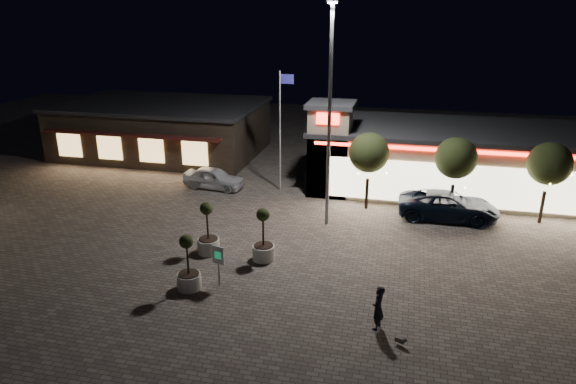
% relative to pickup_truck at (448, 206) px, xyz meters
% --- Properties ---
extents(ground, '(90.00, 90.00, 0.00)m').
position_rel_pickup_truck_xyz_m(ground, '(-8.82, -10.48, -0.80)').
color(ground, '#6C6258').
rests_on(ground, ground).
extents(retail_building, '(20.40, 8.40, 6.10)m').
position_rel_pickup_truck_xyz_m(retail_building, '(0.69, 5.34, 1.41)').
color(retail_building, tan).
rests_on(retail_building, ground).
extents(restaurant_building, '(16.40, 11.00, 4.30)m').
position_rel_pickup_truck_xyz_m(restaurant_building, '(-22.82, 9.50, 1.36)').
color(restaurant_building, '#382D23').
rests_on(restaurant_building, ground).
extents(floodlight_pole, '(0.60, 0.40, 12.38)m').
position_rel_pickup_truck_xyz_m(floodlight_pole, '(-6.82, -2.48, 6.22)').
color(floodlight_pole, gray).
rests_on(floodlight_pole, ground).
extents(flagpole, '(0.95, 0.10, 8.00)m').
position_rel_pickup_truck_xyz_m(flagpole, '(-10.72, 2.52, 3.94)').
color(flagpole, white).
rests_on(flagpole, ground).
extents(string_tree_a, '(2.42, 2.42, 4.79)m').
position_rel_pickup_truck_xyz_m(string_tree_a, '(-4.82, 0.52, 2.76)').
color(string_tree_a, '#332319').
rests_on(string_tree_a, ground).
extents(string_tree_b, '(2.42, 2.42, 4.79)m').
position_rel_pickup_truck_xyz_m(string_tree_b, '(0.18, 0.52, 2.76)').
color(string_tree_b, '#332319').
rests_on(string_tree_b, ground).
extents(string_tree_c, '(2.42, 2.42, 4.79)m').
position_rel_pickup_truck_xyz_m(string_tree_c, '(5.18, 0.52, 2.76)').
color(string_tree_c, '#332319').
rests_on(string_tree_c, ground).
extents(pickup_truck, '(5.78, 2.70, 1.60)m').
position_rel_pickup_truck_xyz_m(pickup_truck, '(0.00, 0.00, 0.00)').
color(pickup_truck, black).
rests_on(pickup_truck, ground).
extents(white_sedan, '(4.42, 2.19, 1.45)m').
position_rel_pickup_truck_xyz_m(white_sedan, '(-15.38, 1.90, -0.08)').
color(white_sedan, silver).
rests_on(white_sedan, ground).
extents(pedestrian, '(0.59, 0.76, 1.83)m').
position_rel_pickup_truck_xyz_m(pedestrian, '(-3.26, -12.12, 0.11)').
color(pedestrian, black).
rests_on(pedestrian, ground).
extents(dog, '(0.45, 0.28, 0.25)m').
position_rel_pickup_truck_xyz_m(dog, '(-2.30, -13.02, -0.56)').
color(dog, '#59514C').
rests_on(dog, ground).
extents(planter_left, '(1.12, 1.12, 2.75)m').
position_rel_pickup_truck_xyz_m(planter_left, '(-12.07, -7.49, 0.05)').
color(planter_left, silver).
rests_on(planter_left, ground).
extents(planter_mid, '(1.06, 1.06, 2.60)m').
position_rel_pickup_truck_xyz_m(planter_mid, '(-11.60, -11.00, 0.00)').
color(planter_mid, silver).
rests_on(planter_mid, ground).
extents(planter_right, '(1.11, 1.11, 2.72)m').
position_rel_pickup_truck_xyz_m(planter_right, '(-9.15, -7.56, 0.04)').
color(planter_right, silver).
rests_on(planter_right, ground).
extents(valet_sign, '(0.62, 0.21, 1.91)m').
position_rel_pickup_truck_xyz_m(valet_sign, '(-10.40, -10.42, 0.54)').
color(valet_sign, gray).
rests_on(valet_sign, ground).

